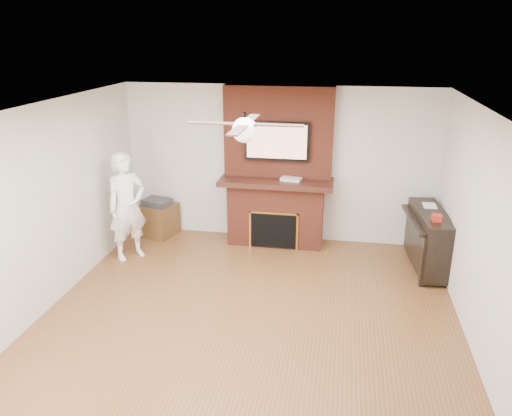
% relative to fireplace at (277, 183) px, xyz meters
% --- Properties ---
extents(room_shell, '(5.36, 5.86, 2.86)m').
position_rel_fireplace_xyz_m(room_shell, '(0.00, -2.55, 0.25)').
color(room_shell, brown).
rests_on(room_shell, ground).
extents(fireplace, '(1.78, 0.64, 2.50)m').
position_rel_fireplace_xyz_m(fireplace, '(0.00, 0.00, 0.00)').
color(fireplace, maroon).
rests_on(fireplace, ground).
extents(tv, '(1.00, 0.08, 0.60)m').
position_rel_fireplace_xyz_m(tv, '(0.00, -0.05, 0.68)').
color(tv, black).
rests_on(tv, fireplace).
extents(ceiling_fan, '(1.21, 1.21, 0.31)m').
position_rel_fireplace_xyz_m(ceiling_fan, '(-0.00, -2.55, 1.34)').
color(ceiling_fan, black).
rests_on(ceiling_fan, room_shell).
extents(person, '(0.69, 0.71, 1.63)m').
position_rel_fireplace_xyz_m(person, '(-2.10, -0.99, -0.18)').
color(person, white).
rests_on(person, ground).
extents(side_table, '(0.67, 0.67, 0.63)m').
position_rel_fireplace_xyz_m(side_table, '(-2.01, -0.07, -0.70)').
color(side_table, '#4F3116').
rests_on(side_table, ground).
extents(piano, '(0.60, 1.35, 0.95)m').
position_rel_fireplace_xyz_m(piano, '(2.29, -0.58, -0.53)').
color(piano, black).
rests_on(piano, ground).
extents(cable_box, '(0.34, 0.23, 0.04)m').
position_rel_fireplace_xyz_m(cable_box, '(0.24, -0.10, 0.11)').
color(cable_box, silver).
rests_on(cable_box, fireplace).
extents(candle_orange, '(0.07, 0.07, 0.12)m').
position_rel_fireplace_xyz_m(candle_orange, '(-0.19, -0.24, -0.93)').
color(candle_orange, '#BC4116').
rests_on(candle_orange, ground).
extents(candle_green, '(0.07, 0.07, 0.09)m').
position_rel_fireplace_xyz_m(candle_green, '(0.02, -0.22, -0.95)').
color(candle_green, '#4B8434').
rests_on(candle_green, ground).
extents(candle_cream, '(0.09, 0.09, 0.11)m').
position_rel_fireplace_xyz_m(candle_cream, '(0.11, -0.25, -0.94)').
color(candle_cream, beige).
rests_on(candle_cream, ground).
extents(candle_blue, '(0.06, 0.06, 0.08)m').
position_rel_fireplace_xyz_m(candle_blue, '(0.18, -0.22, -0.95)').
color(candle_blue, teal).
rests_on(candle_blue, ground).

